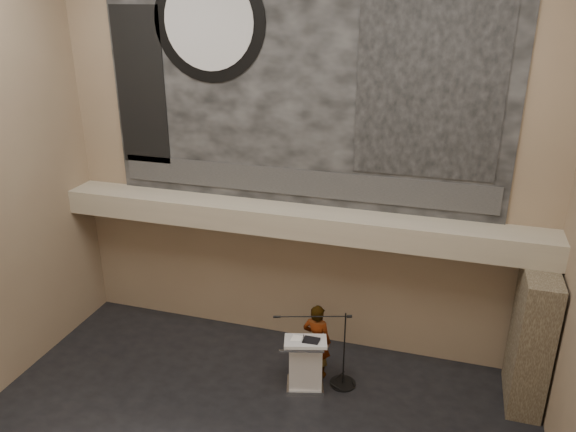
% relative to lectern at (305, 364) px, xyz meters
% --- Properties ---
extents(wall_back, '(10.00, 0.02, 8.50)m').
position_rel_lectern_xyz_m(wall_back, '(-0.63, 1.72, 3.70)').
color(wall_back, '#846D54').
rests_on(wall_back, floor).
extents(soffit, '(10.00, 0.80, 0.50)m').
position_rel_lectern_xyz_m(soffit, '(-0.63, 1.32, 2.40)').
color(soffit, tan).
rests_on(soffit, wall_back).
extents(sprinkler_left, '(0.04, 0.04, 0.06)m').
position_rel_lectern_xyz_m(sprinkler_left, '(-2.23, 1.27, 2.12)').
color(sprinkler_left, '#B2893D').
rests_on(sprinkler_left, soffit).
extents(sprinkler_right, '(0.04, 0.04, 0.06)m').
position_rel_lectern_xyz_m(sprinkler_right, '(1.27, 1.27, 2.12)').
color(sprinkler_right, '#B2893D').
rests_on(sprinkler_right, soffit).
extents(banner, '(8.00, 0.05, 5.00)m').
position_rel_lectern_xyz_m(banner, '(-0.63, 1.69, 5.15)').
color(banner, black).
rests_on(banner, wall_back).
extents(banner_text_strip, '(7.76, 0.02, 0.55)m').
position_rel_lectern_xyz_m(banner_text_strip, '(-0.63, 1.65, 3.10)').
color(banner_text_strip, '#2E2E2E').
rests_on(banner_text_strip, banner).
extents(banner_clock_rim, '(2.30, 0.02, 2.30)m').
position_rel_lectern_xyz_m(banner_clock_rim, '(-2.43, 1.65, 6.15)').
color(banner_clock_rim, black).
rests_on(banner_clock_rim, banner).
extents(banner_clock_face, '(1.84, 0.02, 1.84)m').
position_rel_lectern_xyz_m(banner_clock_face, '(-2.43, 1.63, 6.15)').
color(banner_clock_face, silver).
rests_on(banner_clock_face, banner).
extents(banner_building_print, '(2.60, 0.02, 3.60)m').
position_rel_lectern_xyz_m(banner_building_print, '(1.77, 1.65, 5.25)').
color(banner_building_print, black).
rests_on(banner_building_print, banner).
extents(banner_brick_print, '(1.10, 0.02, 3.20)m').
position_rel_lectern_xyz_m(banner_brick_print, '(-4.03, 1.65, 4.85)').
color(banner_brick_print, black).
rests_on(banner_brick_print, banner).
extents(stone_pier, '(0.60, 1.40, 2.70)m').
position_rel_lectern_xyz_m(stone_pier, '(4.02, 0.87, 0.80)').
color(stone_pier, '#44392A').
rests_on(stone_pier, floor).
extents(lectern, '(0.92, 0.76, 1.14)m').
position_rel_lectern_xyz_m(lectern, '(0.00, 0.00, 0.00)').
color(lectern, silver).
rests_on(lectern, floor).
extents(binder, '(0.31, 0.25, 0.04)m').
position_rel_lectern_xyz_m(binder, '(0.11, -0.03, 0.56)').
color(binder, black).
rests_on(binder, lectern).
extents(papers, '(0.19, 0.27, 0.00)m').
position_rel_lectern_xyz_m(papers, '(-0.18, -0.04, 0.55)').
color(papers, white).
rests_on(papers, lectern).
extents(speaker_person, '(0.62, 0.44, 1.60)m').
position_rel_lectern_xyz_m(speaker_person, '(0.11, 0.46, 0.24)').
color(speaker_person, white).
rests_on(speaker_person, floor).
extents(mic_stand, '(1.56, 0.68, 1.62)m').
position_rel_lectern_xyz_m(mic_stand, '(0.64, 0.28, -0.29)').
color(mic_stand, black).
rests_on(mic_stand, floor).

